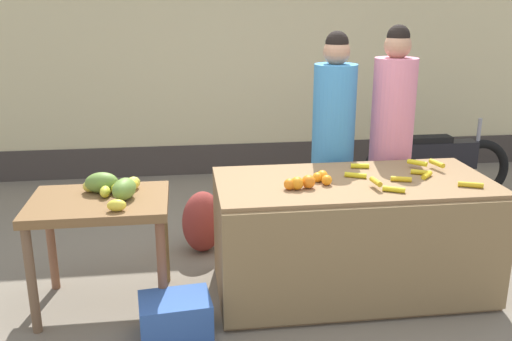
# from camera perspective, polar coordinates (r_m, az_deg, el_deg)

# --- Properties ---
(ground_plane) EXTENTS (24.00, 24.00, 0.00)m
(ground_plane) POSITION_cam_1_polar(r_m,az_deg,el_deg) (4.17, 3.26, -12.22)
(ground_plane) COLOR #756B5B
(market_wall_back) EXTENTS (9.20, 0.23, 3.25)m
(market_wall_back) POSITION_cam_1_polar(r_m,az_deg,el_deg) (6.72, -1.57, 13.22)
(market_wall_back) COLOR beige
(market_wall_back) RESTS_ON ground
(fruit_stall_counter) EXTENTS (1.91, 0.92, 0.84)m
(fruit_stall_counter) POSITION_cam_1_polar(r_m,az_deg,el_deg) (4.07, 9.69, -6.61)
(fruit_stall_counter) COLOR olive
(fruit_stall_counter) RESTS_ON ground
(side_table_wooden) EXTENTS (0.90, 0.67, 0.78)m
(side_table_wooden) POSITION_cam_1_polar(r_m,az_deg,el_deg) (3.86, -15.59, -4.43)
(side_table_wooden) COLOR brown
(side_table_wooden) RESTS_ON ground
(banana_bunch_pile) EXTENTS (0.85, 0.63, 0.07)m
(banana_bunch_pile) POSITION_cam_1_polar(r_m,az_deg,el_deg) (4.04, 15.06, -0.41)
(banana_bunch_pile) COLOR gold
(banana_bunch_pile) RESTS_ON fruit_stall_counter
(orange_pile) EXTENTS (0.34, 0.23, 0.09)m
(orange_pile) POSITION_cam_1_polar(r_m,az_deg,el_deg) (3.75, 5.39, -1.05)
(orange_pile) COLOR orange
(orange_pile) RESTS_ON fruit_stall_counter
(mango_papaya_pile) EXTENTS (0.41, 0.53, 0.14)m
(mango_papaya_pile) POSITION_cam_1_polar(r_m,az_deg,el_deg) (3.85, -14.27, -1.63)
(mango_papaya_pile) COLOR yellow
(mango_papaya_pile) RESTS_ON side_table_wooden
(vendor_woman_blue_shirt) EXTENTS (0.34, 0.34, 1.81)m
(vendor_woman_blue_shirt) POSITION_cam_1_polar(r_m,az_deg,el_deg) (4.57, 7.82, 2.62)
(vendor_woman_blue_shirt) COLOR #33333D
(vendor_woman_blue_shirt) RESTS_ON ground
(vendor_woman_pink_shirt) EXTENTS (0.34, 0.34, 1.85)m
(vendor_woman_pink_shirt) POSITION_cam_1_polar(r_m,az_deg,el_deg) (4.67, 13.56, 2.93)
(vendor_woman_pink_shirt) COLOR #33333D
(vendor_woman_pink_shirt) RESTS_ON ground
(parked_motorcycle) EXTENTS (1.60, 0.18, 0.88)m
(parked_motorcycle) POSITION_cam_1_polar(r_m,az_deg,el_deg) (6.08, 17.87, 0.58)
(parked_motorcycle) COLOR black
(parked_motorcycle) RESTS_ON ground
(produce_crate) EXTENTS (0.47, 0.36, 0.26)m
(produce_crate) POSITION_cam_1_polar(r_m,az_deg,el_deg) (3.66, -8.20, -14.52)
(produce_crate) COLOR #3359A5
(produce_crate) RESTS_ON ground
(produce_sack) EXTENTS (0.47, 0.45, 0.52)m
(produce_sack) POSITION_cam_1_polar(r_m,az_deg,el_deg) (4.71, -5.45, -5.19)
(produce_sack) COLOR maroon
(produce_sack) RESTS_ON ground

